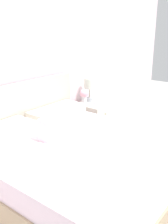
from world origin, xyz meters
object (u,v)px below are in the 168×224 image
nightstand (93,120)px  flower_vase (84,95)px  table_lamp (90,85)px  teacup (97,102)px  bed (75,164)px

nightstand → flower_vase: 0.45m
table_lamp → teacup: bearing=-103.2°
flower_vase → teacup: flower_vase is taller
bed → teacup: size_ratio=16.39×
bed → teacup: 1.44m
nightstand → table_lamp: size_ratio=1.46×
flower_vase → teacup: 0.23m
flower_vase → table_lamp: bearing=11.8°
flower_vase → teacup: size_ratio=1.99×
bed → flower_vase: bed is taller
bed → table_lamp: (1.31, 0.80, 0.52)m
nightstand → bed: bearing=-151.5°
nightstand → flower_vase: size_ratio=2.28×
bed → table_lamp: bed is taller
bed → teacup: bed is taller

